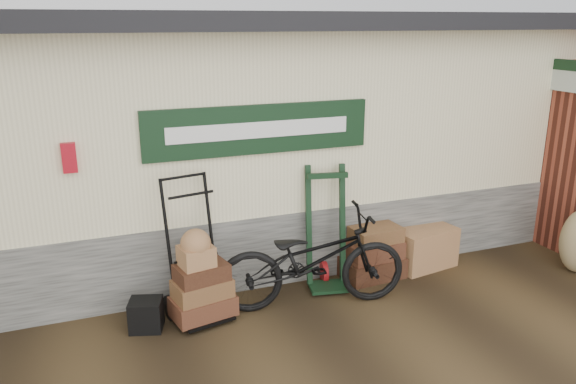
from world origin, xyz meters
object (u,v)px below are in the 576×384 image
(wicker_hamper, at_px, (422,247))
(green_barrow, at_px, (327,228))
(suitcase_stack, at_px, (373,252))
(black_trunk, at_px, (146,315))
(porter_trolley, at_px, (194,248))
(bicycle, at_px, (312,255))

(wicker_hamper, bearing_deg, green_barrow, -176.97)
(suitcase_stack, relative_size, wicker_hamper, 0.94)
(green_barrow, relative_size, black_trunk, 4.48)
(suitcase_stack, xyz_separation_m, wicker_hamper, (0.78, 0.07, -0.07))
(porter_trolley, height_order, green_barrow, porter_trolley)
(suitcase_stack, bearing_deg, green_barrow, -179.41)
(green_barrow, distance_m, black_trunk, 2.27)
(wicker_hamper, xyz_separation_m, black_trunk, (-3.61, -0.34, -0.10))
(suitcase_stack, relative_size, bicycle, 0.36)
(black_trunk, relative_size, bicycle, 0.16)
(black_trunk, xyz_separation_m, bicycle, (1.83, -0.14, 0.45))
(porter_trolley, xyz_separation_m, green_barrow, (1.62, 0.14, -0.05))
(black_trunk, bearing_deg, wicker_hamper, 5.31)
(suitcase_stack, bearing_deg, black_trunk, -174.61)
(black_trunk, bearing_deg, green_barrow, 6.80)
(porter_trolley, relative_size, bicycle, 0.74)
(porter_trolley, bearing_deg, wicker_hamper, -7.43)
(green_barrow, bearing_deg, suitcase_stack, 12.02)
(wicker_hamper, bearing_deg, suitcase_stack, -174.97)
(green_barrow, bearing_deg, black_trunk, -161.77)
(wicker_hamper, relative_size, bicycle, 0.38)
(porter_trolley, relative_size, suitcase_stack, 2.08)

